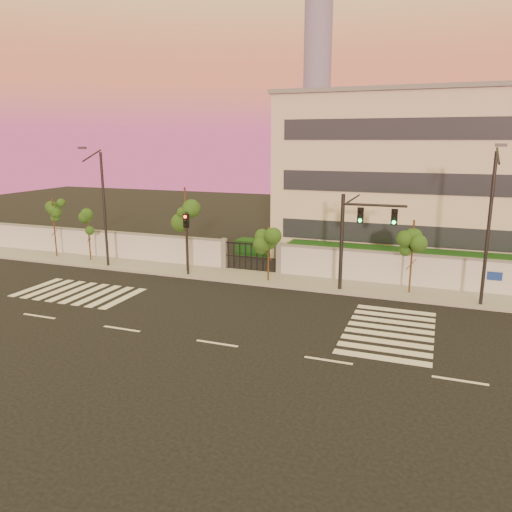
# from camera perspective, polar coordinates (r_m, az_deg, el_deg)

# --- Properties ---
(ground) EXTENTS (120.00, 120.00, 0.00)m
(ground) POSITION_cam_1_polar(r_m,az_deg,el_deg) (22.47, -4.47, -9.94)
(ground) COLOR black
(ground) RESTS_ON ground
(sidewalk) EXTENTS (60.00, 3.00, 0.15)m
(sidewalk) POSITION_cam_1_polar(r_m,az_deg,el_deg) (31.73, 3.54, -2.85)
(sidewalk) COLOR gray
(sidewalk) RESTS_ON ground
(perimeter_wall) EXTENTS (60.00, 0.36, 2.20)m
(perimeter_wall) POSITION_cam_1_polar(r_m,az_deg,el_deg) (32.84, 4.50, -0.52)
(perimeter_wall) COLOR silver
(perimeter_wall) RESTS_ON ground
(hedge_row) EXTENTS (41.00, 4.25, 1.80)m
(hedge_row) POSITION_cam_1_polar(r_m,az_deg,el_deg) (35.22, 7.39, -0.08)
(hedge_row) COLOR black
(hedge_row) RESTS_ON ground
(institutional_building) EXTENTS (24.40, 12.40, 12.25)m
(institutional_building) POSITION_cam_1_polar(r_m,az_deg,el_deg) (40.77, 20.94, 8.56)
(institutional_building) COLOR beige
(institutional_building) RESTS_ON ground
(distant_skyscraper) EXTENTS (16.00, 16.00, 118.00)m
(distant_skyscraper) POSITION_cam_1_polar(r_m,az_deg,el_deg) (312.26, 7.09, 22.82)
(distant_skyscraper) COLOR slate
(distant_skyscraper) RESTS_ON ground
(road_markings) EXTENTS (57.00, 7.62, 0.02)m
(road_markings) POSITION_cam_1_polar(r_m,az_deg,el_deg) (26.27, -4.15, -6.44)
(road_markings) COLOR silver
(road_markings) RESTS_ON ground
(street_tree_a) EXTENTS (1.30, 1.04, 4.58)m
(street_tree_a) POSITION_cam_1_polar(r_m,az_deg,el_deg) (40.44, -22.14, 4.45)
(street_tree_a) COLOR #382314
(street_tree_a) RESTS_ON ground
(street_tree_b) EXTENTS (1.34, 1.06, 4.12)m
(street_tree_b) POSITION_cam_1_polar(r_m,az_deg,el_deg) (38.31, -18.63, 3.79)
(street_tree_b) COLOR #382314
(street_tree_b) RESTS_ON ground
(street_tree_c) EXTENTS (1.57, 1.25, 5.79)m
(street_tree_c) POSITION_cam_1_polar(r_m,az_deg,el_deg) (33.34, -8.02, 5.17)
(street_tree_c) COLOR #382314
(street_tree_c) RESTS_ON ground
(street_tree_d) EXTENTS (1.39, 1.10, 3.57)m
(street_tree_d) POSITION_cam_1_polar(r_m,az_deg,el_deg) (30.96, 1.48, 1.64)
(street_tree_d) COLOR #382314
(street_tree_d) RESTS_ON ground
(street_tree_e) EXTENTS (1.38, 1.09, 4.40)m
(street_tree_e) POSITION_cam_1_polar(r_m,az_deg,el_deg) (29.69, 17.52, 1.73)
(street_tree_e) COLOR #382314
(street_tree_e) RESTS_ON ground
(traffic_signal_main) EXTENTS (3.66, 0.38, 5.79)m
(traffic_signal_main) POSITION_cam_1_polar(r_m,az_deg,el_deg) (29.22, 11.20, 2.76)
(traffic_signal_main) COLOR black
(traffic_signal_main) RESTS_ON ground
(traffic_signal_secondary) EXTENTS (0.33, 0.33, 4.29)m
(traffic_signal_secondary) POSITION_cam_1_polar(r_m,az_deg,el_deg) (32.68, -7.91, 2.29)
(traffic_signal_secondary) COLOR black
(traffic_signal_secondary) RESTS_ON ground
(streetlight_west) EXTENTS (0.50, 2.02, 8.38)m
(streetlight_west) POSITION_cam_1_polar(r_m,az_deg,el_deg) (35.87, -17.15, 5.71)
(streetlight_west) COLOR black
(streetlight_west) RESTS_ON ground
(streetlight_east) EXTENTS (0.52, 2.08, 8.64)m
(streetlight_east) POSITION_cam_1_polar(r_m,az_deg,el_deg) (28.49, 25.13, 3.55)
(streetlight_east) COLOR black
(streetlight_east) RESTS_ON ground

